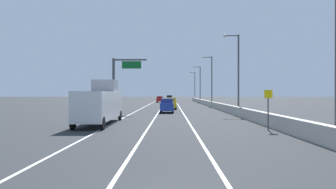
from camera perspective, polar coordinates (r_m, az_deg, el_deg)
ground_plane at (r=70.82m, az=0.72°, el=-1.98°), size 320.00×320.00×0.00m
lane_stripe_left at (r=62.06m, az=-4.35°, el=-2.29°), size 0.16×130.00×0.00m
lane_stripe_center at (r=61.86m, az=-1.11°, el=-2.30°), size 0.16×130.00×0.00m
lane_stripe_right at (r=61.85m, az=2.13°, el=-2.30°), size 0.16×130.00×0.00m
jersey_barrier_right at (r=47.52m, az=10.39°, el=-2.41°), size 0.60×120.00×1.10m
overhead_sign_gantry at (r=40.26m, az=-9.55°, el=3.06°), size 4.68×0.36×7.50m
speed_advisory_sign at (r=22.86m, az=18.97°, el=-2.25°), size 0.60×0.11×3.00m
lamp_post_right_near at (r=18.25m, az=29.46°, el=10.68°), size 2.14×0.44×10.63m
lamp_post_right_second at (r=39.98m, az=13.25°, el=5.00°), size 2.14×0.44×10.63m
lamp_post_right_third at (r=62.69m, az=8.32°, el=3.28°), size 2.14×0.44×10.63m
lamp_post_right_fourth at (r=85.66m, az=6.13°, el=2.47°), size 2.14×0.44×10.63m
lamp_post_right_fifth at (r=108.75m, az=5.12°, el=2.00°), size 2.14×0.44×10.63m
car_red_0 at (r=87.80m, az=-1.61°, el=-0.93°), size 2.01×4.39×1.87m
car_blue_1 at (r=41.49m, az=-0.18°, el=-2.17°), size 1.95×4.48×2.01m
car_black_2 at (r=98.02m, az=0.27°, el=-0.75°), size 1.96×4.23×2.07m
car_yellow_3 at (r=50.49m, az=0.55°, el=-1.74°), size 1.98×4.52×2.00m
box_truck at (r=26.62m, az=-13.06°, el=-1.75°), size 2.54×9.27×4.01m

